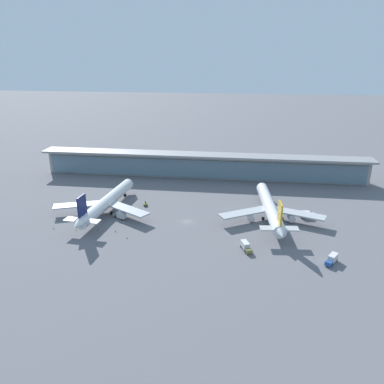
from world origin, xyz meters
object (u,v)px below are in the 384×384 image
safety_cone_charlie (127,238)px  service_truck_mid_apron_olive (145,204)px  airliner_centre_stand (270,208)px  safety_cone_alpha (53,228)px  safety_cone_delta (98,230)px  service_truck_near_nose_olive (246,246)px  service_truck_by_tail_blue (332,259)px  airliner_left_stand (106,202)px  service_truck_under_wing_white (306,214)px  service_truck_on_taxiway_grey (120,215)px  safety_cone_bravo (76,230)px  safety_cone_echo (115,231)px

safety_cone_charlie → service_truck_mid_apron_olive: bearing=92.1°
airliner_centre_stand → safety_cone_alpha: (-94.50, -23.78, -4.98)m
safety_cone_delta → airliner_centre_stand: bearing=16.7°
service_truck_near_nose_olive → safety_cone_delta: 64.49m
service_truck_by_tail_blue → safety_cone_delta: bearing=171.2°
airliner_left_stand → service_truck_under_wing_white: 94.86m
airliner_left_stand → service_truck_under_wing_white: bearing=4.0°
service_truck_mid_apron_olive → service_truck_under_wing_white: bearing=-3.2°
service_truck_on_taxiway_grey → safety_cone_alpha: (-25.72, -14.63, -1.37)m
airliner_left_stand → service_truck_under_wing_white: size_ratio=8.34×
airliner_left_stand → safety_cone_bravo: airliner_left_stand is taller
safety_cone_charlie → safety_cone_delta: size_ratio=1.00×
safety_cone_bravo → safety_cone_delta: size_ratio=1.00×
service_truck_near_nose_olive → safety_cone_bravo: service_truck_near_nose_olive is taller
service_truck_near_nose_olive → service_truck_mid_apron_olive: bearing=141.9°
service_truck_by_tail_blue → safety_cone_alpha: 115.64m
service_truck_on_taxiway_grey → service_truck_mid_apron_olive: bearing=66.0°
service_truck_on_taxiway_grey → safety_cone_charlie: (8.94, -19.12, -1.37)m
service_truck_near_nose_olive → service_truck_on_taxiway_grey: bearing=158.9°
safety_cone_charlie → safety_cone_bravo: bearing=169.4°
service_truck_mid_apron_olive → service_truck_on_taxiway_grey: service_truck_on_taxiway_grey is taller
service_truck_under_wing_white → safety_cone_delta: bearing=-164.2°
safety_cone_bravo → safety_cone_charlie: same height
service_truck_near_nose_olive → service_truck_mid_apron_olive: service_truck_near_nose_olive is taller
service_truck_near_nose_olive → safety_cone_charlie: service_truck_near_nose_olive is taller
service_truck_under_wing_white → service_truck_by_tail_blue: (3.23, -40.66, 0.00)m
airliner_centre_stand → service_truck_by_tail_blue: (20.36, -37.10, -3.61)m
service_truck_by_tail_blue → safety_cone_delta: size_ratio=10.57×
service_truck_on_taxiway_grey → airliner_centre_stand: bearing=7.6°
safety_cone_bravo → safety_cone_echo: size_ratio=1.00×
safety_cone_bravo → safety_cone_alpha: bearing=-179.8°
airliner_left_stand → service_truck_near_nose_olive: bearing=-23.2°
service_truck_by_tail_blue → safety_cone_alpha: size_ratio=10.57×
airliner_left_stand → service_truck_on_taxiway_grey: bearing=-35.3°
service_truck_near_nose_olive → safety_cone_delta: bearing=171.9°
safety_cone_bravo → safety_cone_charlie: 24.64m
service_truck_on_taxiway_grey → safety_cone_alpha: size_ratio=10.65×
airliner_left_stand → safety_cone_bravo: 22.32m
airliner_left_stand → airliner_centre_stand: (77.44, 3.02, 0.00)m
airliner_left_stand → service_truck_mid_apron_olive: bearing=33.9°
service_truck_near_nose_olive → service_truck_mid_apron_olive: size_ratio=2.41×
service_truck_mid_apron_olive → safety_cone_alpha: service_truck_mid_apron_olive is taller
safety_cone_alpha → safety_cone_echo: same height
service_truck_by_tail_blue → safety_cone_charlie: bearing=173.7°
safety_cone_alpha → safety_cone_echo: bearing=1.6°
safety_cone_delta → safety_cone_charlie: bearing=-21.3°
service_truck_under_wing_white → safety_cone_charlie: size_ratio=10.84×
service_truck_mid_apron_olive → safety_cone_echo: service_truck_mid_apron_olive is taller
airliner_left_stand → safety_cone_bravo: (-6.62, -20.72, -4.98)m
airliner_centre_stand → safety_cone_echo: 70.63m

